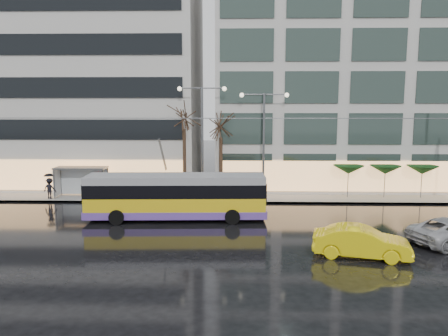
{
  "coord_description": "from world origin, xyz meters",
  "views": [
    {
      "loc": [
        4.66,
        -24.65,
        7.76
      ],
      "look_at": [
        3.92,
        5.0,
        3.43
      ],
      "focal_mm": 35.0,
      "sensor_mm": 36.0,
      "label": 1
    }
  ],
  "objects": [
    {
      "name": "ground",
      "position": [
        0.0,
        0.0,
        0.0
      ],
      "size": [
        140.0,
        140.0,
        0.0
      ],
      "primitive_type": "plane",
      "color": "black",
      "rests_on": "ground"
    },
    {
      "name": "sidewalk",
      "position": [
        2.0,
        14.0,
        0.07
      ],
      "size": [
        80.0,
        10.0,
        0.15
      ],
      "primitive_type": "cube",
      "color": "gray",
      "rests_on": "ground"
    },
    {
      "name": "kerb",
      "position": [
        2.0,
        9.05,
        0.07
      ],
      "size": [
        80.0,
        0.1,
        0.15
      ],
      "primitive_type": "cube",
      "color": "slate",
      "rests_on": "ground"
    },
    {
      "name": "building_left",
      "position": [
        -16.0,
        19.0,
        11.15
      ],
      "size": [
        34.0,
        14.0,
        22.0
      ],
      "primitive_type": "cube",
      "color": "#B5B3AD",
      "rests_on": "sidewalk"
    },
    {
      "name": "building_right",
      "position": [
        19.0,
        19.0,
        12.65
      ],
      "size": [
        32.0,
        14.0,
        25.0
      ],
      "primitive_type": "cube",
      "color": "#B5B3AD",
      "rests_on": "sidewalk"
    },
    {
      "name": "trolleybus",
      "position": [
        0.7,
        4.09,
        1.51
      ],
      "size": [
        12.1,
        4.82,
        5.57
      ],
      "color": "gold",
      "rests_on": "ground"
    },
    {
      "name": "catenary",
      "position": [
        1.0,
        7.94,
        4.25
      ],
      "size": [
        42.24,
        5.12,
        7.0
      ],
      "color": "#595B60",
      "rests_on": "ground"
    },
    {
      "name": "bus_shelter",
      "position": [
        -8.38,
        10.69,
        1.96
      ],
      "size": [
        4.2,
        1.6,
        2.51
      ],
      "color": "#595B60",
      "rests_on": "sidewalk"
    },
    {
      "name": "street_lamp_near",
      "position": [
        2.0,
        10.8,
        5.99
      ],
      "size": [
        3.96,
        0.36,
        9.03
      ],
      "color": "#595B60",
      "rests_on": "sidewalk"
    },
    {
      "name": "street_lamp_far",
      "position": [
        7.0,
        10.8,
        5.71
      ],
      "size": [
        3.96,
        0.36,
        8.53
      ],
      "color": "#595B60",
      "rests_on": "sidewalk"
    },
    {
      "name": "tree_a",
      "position": [
        0.5,
        11.0,
        7.09
      ],
      "size": [
        3.2,
        3.2,
        8.4
      ],
      "color": "black",
      "rests_on": "sidewalk"
    },
    {
      "name": "tree_b",
      "position": [
        3.5,
        11.2,
        6.4
      ],
      "size": [
        3.2,
        3.2,
        7.7
      ],
      "color": "black",
      "rests_on": "sidewalk"
    },
    {
      "name": "parasol_a",
      "position": [
        14.0,
        11.0,
        2.45
      ],
      "size": [
        2.5,
        2.5,
        2.65
      ],
      "color": "#595B60",
      "rests_on": "sidewalk"
    },
    {
      "name": "parasol_b",
      "position": [
        17.0,
        11.0,
        2.45
      ],
      "size": [
        2.5,
        2.5,
        2.65
      ],
      "color": "#595B60",
      "rests_on": "sidewalk"
    },
    {
      "name": "parasol_c",
      "position": [
        20.0,
        11.0,
        2.45
      ],
      "size": [
        2.5,
        2.5,
        2.65
      ],
      "color": "#595B60",
      "rests_on": "sidewalk"
    },
    {
      "name": "taxi_b",
      "position": [
        11.14,
        -2.99,
        0.8
      ],
      "size": [
        5.12,
        2.77,
        1.6
      ],
      "primitive_type": "imported",
      "rotation": [
        0.0,
        0.0,
        1.34
      ],
      "color": "yellow",
      "rests_on": "ground"
    },
    {
      "name": "pedestrian_a",
      "position": [
        -6.64,
        10.49,
        1.56
      ],
      "size": [
        1.16,
        1.18,
        2.19
      ],
      "color": "black",
      "rests_on": "sidewalk"
    },
    {
      "name": "pedestrian_b",
      "position": [
        -6.69,
        11.09,
        1.09
      ],
      "size": [
        1.04,
        0.89,
        1.89
      ],
      "color": "black",
      "rests_on": "sidewalk"
    },
    {
      "name": "pedestrian_c",
      "position": [
        -10.39,
        9.82,
        1.26
      ],
      "size": [
        1.2,
        0.97,
        2.11
      ],
      "color": "black",
      "rests_on": "sidewalk"
    }
  ]
}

